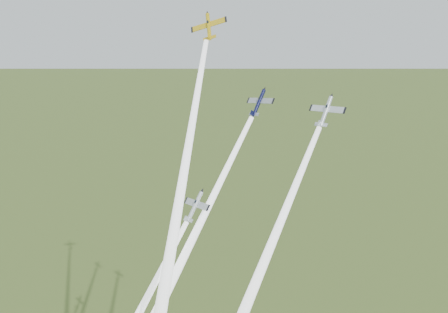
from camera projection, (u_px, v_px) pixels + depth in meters
plane_yellow at (209, 26)px, 108.99m from camera, size 10.10×7.06×8.62m
smoke_trail_yellow at (177, 213)px, 96.98m from camera, size 18.87×39.42×57.34m
plane_navy at (259, 103)px, 108.26m from camera, size 7.42×6.48×7.19m
smoke_trail_navy at (170, 286)px, 102.61m from camera, size 11.25×42.54×58.91m
plane_silver_right at (326, 111)px, 99.74m from camera, size 7.61×6.02×7.10m
smoke_trail_silver_right at (256, 282)px, 93.73m from camera, size 6.46×36.02×49.12m
plane_silver_low at (195, 206)px, 104.27m from camera, size 8.25×7.27×7.42m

